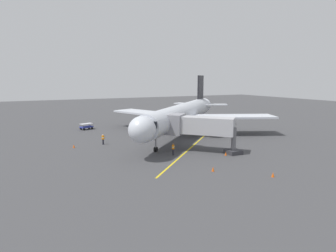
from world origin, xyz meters
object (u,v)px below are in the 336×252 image
(safety_cone_wing_starboard, at_px, (273,175))
(airplane, at_px, (182,114))
(safety_cone_nose_right, at_px, (74,146))
(ground_crew_marshaller, at_px, (103,139))
(jet_bridge, at_px, (195,126))
(safety_cone_wing_port, at_px, (226,154))
(ground_crew_wing_walker, at_px, (173,149))
(baggage_cart_near_nose, at_px, (86,126))
(safety_cone_nose_left, at_px, (213,169))

(safety_cone_wing_starboard, bearing_deg, airplane, -96.29)
(airplane, distance_m, safety_cone_nose_right, 20.81)
(ground_crew_marshaller, height_order, safety_cone_wing_starboard, ground_crew_marshaller)
(jet_bridge, bearing_deg, safety_cone_wing_port, 120.01)
(jet_bridge, height_order, safety_cone_nose_right, jet_bridge)
(ground_crew_wing_walker, distance_m, safety_cone_wing_starboard, 14.17)
(jet_bridge, bearing_deg, safety_cone_nose_right, -31.71)
(ground_crew_marshaller, bearing_deg, safety_cone_wing_starboard, 118.28)
(safety_cone_nose_right, bearing_deg, airplane, -174.98)
(baggage_cart_near_nose, bearing_deg, safety_cone_wing_port, 114.29)
(ground_crew_wing_walker, relative_size, safety_cone_nose_right, 3.11)
(ground_crew_marshaller, distance_m, ground_crew_wing_walker, 13.19)
(jet_bridge, height_order, ground_crew_wing_walker, jet_bridge)
(jet_bridge, distance_m, safety_cone_wing_starboard, 14.28)
(ground_crew_marshaller, xyz_separation_m, safety_cone_nose_left, (-8.15, 19.45, -0.61))
(airplane, bearing_deg, safety_cone_wing_port, 83.34)
(airplane, bearing_deg, jet_bridge, 69.81)
(ground_crew_wing_walker, height_order, safety_cone_nose_right, ground_crew_wing_walker)
(safety_cone_wing_starboard, bearing_deg, baggage_cart_near_nose, -72.30)
(ground_crew_wing_walker, relative_size, safety_cone_nose_left, 3.11)
(airplane, bearing_deg, safety_cone_wing_starboard, 83.71)
(safety_cone_nose_left, bearing_deg, airplane, -109.85)
(ground_crew_wing_walker, bearing_deg, safety_cone_wing_starboard, 113.36)
(airplane, xyz_separation_m, safety_cone_wing_port, (1.86, 15.96, -3.73))
(safety_cone_nose_left, relative_size, safety_cone_wing_starboard, 1.00)
(baggage_cart_near_nose, bearing_deg, jet_bridge, 113.30)
(jet_bridge, bearing_deg, airplane, -110.19)
(baggage_cart_near_nose, xyz_separation_m, safety_cone_wing_port, (-13.62, 30.19, -0.38))
(jet_bridge, height_order, safety_cone_nose_left, jet_bridge)
(safety_cone_wing_port, height_order, safety_cone_wing_starboard, same)
(airplane, distance_m, jet_bridge, 12.50)
(safety_cone_wing_port, bearing_deg, ground_crew_marshaller, -46.23)
(ground_crew_wing_walker, distance_m, safety_cone_nose_left, 8.52)
(airplane, relative_size, jet_bridge, 3.47)
(airplane, xyz_separation_m, safety_cone_nose_right, (20.39, 1.79, -3.73))
(ground_crew_wing_walker, distance_m, safety_cone_wing_port, 7.44)
(ground_crew_marshaller, height_order, baggage_cart_near_nose, ground_crew_marshaller)
(baggage_cart_near_nose, distance_m, safety_cone_wing_port, 33.12)
(safety_cone_nose_left, bearing_deg, ground_crew_marshaller, -67.26)
(ground_crew_marshaller, relative_size, safety_cone_nose_right, 3.11)
(jet_bridge, xyz_separation_m, ground_crew_marshaller, (11.40, -10.22, -2.88))
(jet_bridge, relative_size, safety_cone_nose_right, 17.37)
(baggage_cart_near_nose, distance_m, safety_cone_nose_right, 16.76)
(baggage_cart_near_nose, distance_m, safety_cone_nose_left, 36.06)
(ground_crew_wing_walker, bearing_deg, safety_cone_wing_port, 152.14)
(airplane, xyz_separation_m, ground_crew_wing_walker, (8.42, 12.50, -3.12))
(baggage_cart_near_nose, xyz_separation_m, safety_cone_nose_right, (4.91, 16.02, -0.38))
(ground_crew_marshaller, relative_size, baggage_cart_near_nose, 0.59)
(ground_crew_marshaller, bearing_deg, safety_cone_wing_port, 133.77)
(safety_cone_wing_port, xyz_separation_m, safety_cone_wing_starboard, (0.95, 9.53, 0.00))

